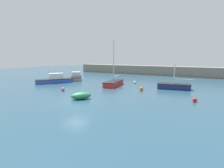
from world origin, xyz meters
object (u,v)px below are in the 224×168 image
object	(u,v)px
motorboat_grey_hull	(55,80)
mooring_buoy_red	(195,100)
sailboat_twin_hulled	(174,86)
dinghy_near_pier	(81,96)
mooring_buoy_orange	(141,89)
mooring_buoy_pink	(63,89)
motorboat_with_cabin	(76,77)
sailboat_tall_mast	(114,83)
mooring_buoy_white	(135,82)

from	to	relation	value
motorboat_grey_hull	mooring_buoy_red	bearing A→B (deg)	118.40
sailboat_twin_hulled	dinghy_near_pier	xyz separation A→B (m)	(-8.08, -11.94, -0.04)
mooring_buoy_orange	sailboat_twin_hulled	bearing A→B (deg)	43.78
motorboat_grey_hull	mooring_buoy_pink	xyz separation A→B (m)	(6.98, -4.88, -0.38)
motorboat_grey_hull	mooring_buoy_pink	distance (m)	8.52
mooring_buoy_pink	motorboat_with_cabin	bearing A→B (deg)	121.82
sailboat_tall_mast	mooring_buoy_white	bearing A→B (deg)	140.87
motorboat_with_cabin	mooring_buoy_pink	world-z (taller)	motorboat_with_cabin
sailboat_twin_hulled	motorboat_grey_hull	bearing A→B (deg)	2.94
sailboat_tall_mast	motorboat_with_cabin	distance (m)	10.82
mooring_buoy_orange	mooring_buoy_pink	xyz separation A→B (m)	(-9.71, -5.69, -0.03)
mooring_buoy_red	sailboat_twin_hulled	bearing A→B (deg)	116.08
motorboat_with_cabin	mooring_buoy_white	bearing A→B (deg)	55.90
motorboat_with_cabin	motorboat_grey_hull	bearing A→B (deg)	-46.86
sailboat_tall_mast	motorboat_with_cabin	xyz separation A→B (m)	(-10.48, 2.71, 0.11)
motorboat_with_cabin	mooring_buoy_orange	size ratio (longest dim) A/B	8.88
dinghy_near_pier	mooring_buoy_orange	bearing A→B (deg)	11.65
motorboat_with_cabin	mooring_buoy_red	xyz separation A→B (m)	(23.22, -7.78, -0.36)
sailboat_twin_hulled	mooring_buoy_orange	bearing A→B (deg)	34.45
sailboat_twin_hulled	motorboat_with_cabin	size ratio (longest dim) A/B	1.06
motorboat_grey_hull	sailboat_twin_hulled	world-z (taller)	sailboat_twin_hulled
dinghy_near_pier	mooring_buoy_orange	size ratio (longest dim) A/B	4.55
motorboat_grey_hull	sailboat_tall_mast	world-z (taller)	sailboat_tall_mast
motorboat_with_cabin	mooring_buoy_white	xyz separation A→B (m)	(12.70, 1.18, -0.36)
dinghy_near_pier	mooring_buoy_red	size ratio (longest dim) A/B	5.35
dinghy_near_pier	motorboat_with_cabin	world-z (taller)	motorboat_with_cabin
mooring_buoy_white	mooring_buoy_orange	distance (m)	6.52
sailboat_twin_hulled	mooring_buoy_red	world-z (taller)	sailboat_twin_hulled
motorboat_grey_hull	motorboat_with_cabin	bearing A→B (deg)	-153.01
mooring_buoy_pink	dinghy_near_pier	bearing A→B (deg)	-25.58
motorboat_with_cabin	mooring_buoy_red	size ratio (longest dim) A/B	10.43
mooring_buoy_white	sailboat_tall_mast	bearing A→B (deg)	-119.76
sailboat_tall_mast	motorboat_with_cabin	size ratio (longest dim) A/B	1.53
motorboat_grey_hull	mooring_buoy_white	distance (m)	14.86
dinghy_near_pier	motorboat_with_cabin	xyz separation A→B (m)	(-11.72, 12.74, 0.19)
motorboat_grey_hull	sailboat_twin_hulled	bearing A→B (deg)	136.70
dinghy_near_pier	sailboat_twin_hulled	bearing A→B (deg)	4.83
motorboat_grey_hull	mooring_buoy_white	xyz separation A→B (m)	(13.39, 6.44, -0.39)
sailboat_tall_mast	mooring_buoy_pink	distance (m)	8.52
sailboat_tall_mast	mooring_buoy_orange	world-z (taller)	sailboat_tall_mast
sailboat_tall_mast	mooring_buoy_orange	size ratio (longest dim) A/B	13.55
sailboat_tall_mast	dinghy_near_pier	size ratio (longest dim) A/B	2.98
sailboat_twin_hulled	mooring_buoy_orange	xyz separation A→B (m)	(-3.81, -3.65, -0.16)
mooring_buoy_white	motorboat_with_cabin	bearing A→B (deg)	-174.69
motorboat_grey_hull	mooring_buoy_orange	xyz separation A→B (m)	(16.69, 0.81, -0.35)
dinghy_near_pier	mooring_buoy_pink	distance (m)	6.03
mooring_buoy_red	mooring_buoy_orange	distance (m)	7.96
sailboat_twin_hulled	mooring_buoy_white	bearing A→B (deg)	-24.91
sailboat_twin_hulled	mooring_buoy_white	world-z (taller)	sailboat_twin_hulled
motorboat_grey_hull	mooring_buoy_red	size ratio (longest dim) A/B	13.53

